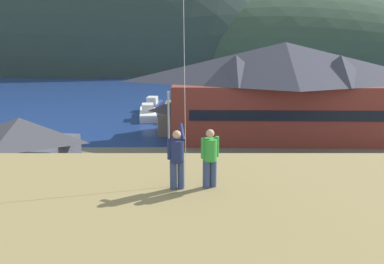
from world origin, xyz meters
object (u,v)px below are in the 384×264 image
(parked_car_front_row_red, at_px, (118,172))
(parked_car_corner_spot, at_px, (332,179))
(harbor_lodge, at_px, (283,88))
(parked_car_mid_row_center, at_px, (75,223))
(parking_light_pole, at_px, (168,126))
(moored_boat_outer_mooring, at_px, (195,110))
(moored_boat_wharfside, at_px, (147,113))
(parked_car_lone_by_shed, at_px, (201,174))
(wharf_dock, at_px, (173,111))
(moored_boat_inner_slip, at_px, (152,105))
(storage_shed_waterside, at_px, (183,114))
(parked_car_front_row_end, at_px, (262,183))
(person_kite_flyer, at_px, (176,157))
(parked_car_back_row_left, at_px, (335,206))
(parked_car_mid_row_near, at_px, (168,215))
(storage_shed_near_lot, at_px, (22,152))
(person_companion, at_px, (209,156))

(parked_car_front_row_red, height_order, parked_car_corner_spot, same)
(parked_car_front_row_red, bearing_deg, harbor_lodge, 42.30)
(parked_car_mid_row_center, distance_m, parking_light_pole, 12.54)
(parked_car_mid_row_center, xyz_separation_m, parked_car_corner_spot, (17.29, 6.68, 0.00))
(moored_boat_outer_mooring, distance_m, parked_car_mid_row_center, 36.53)
(moored_boat_wharfside, bearing_deg, parked_car_corner_spot, -57.49)
(moored_boat_outer_mooring, bearing_deg, parked_car_lone_by_shed, -89.71)
(wharf_dock, height_order, moored_boat_inner_slip, moored_boat_inner_slip)
(storage_shed_waterside, height_order, wharf_dock, storage_shed_waterside)
(storage_shed_waterside, height_order, parked_car_front_row_end, storage_shed_waterside)
(person_kite_flyer, bearing_deg, parked_car_mid_row_center, 123.26)
(moored_boat_outer_mooring, bearing_deg, moored_boat_inner_slip, 151.98)
(moored_boat_outer_mooring, bearing_deg, person_kite_flyer, -91.28)
(moored_boat_inner_slip, xyz_separation_m, parked_car_mid_row_center, (-0.49, -39.42, 0.34))
(parked_car_back_row_left, distance_m, parked_car_corner_spot, 4.78)
(parked_car_front_row_red, relative_size, parked_car_back_row_left, 0.99)
(parked_car_front_row_end, distance_m, parked_car_back_row_left, 5.59)
(parking_light_pole, bearing_deg, moored_boat_inner_slip, 98.59)
(parked_car_front_row_end, height_order, parked_car_mid_row_center, same)
(harbor_lodge, distance_m, moored_boat_inner_slip, 23.93)
(moored_boat_outer_mooring, xyz_separation_m, parked_car_mid_row_center, (-7.32, -35.78, 0.34))
(moored_boat_inner_slip, xyz_separation_m, parked_car_mid_row_near, (4.84, -38.48, 0.34))
(harbor_lodge, xyz_separation_m, parked_car_front_row_end, (-5.20, -16.89, -4.69))
(moored_boat_inner_slip, height_order, parked_car_corner_spot, moored_boat_inner_slip)
(parking_light_pole, bearing_deg, harbor_lodge, 43.58)
(parked_car_mid_row_near, bearing_deg, storage_shed_waterside, 89.02)
(moored_boat_wharfside, bearing_deg, wharf_dock, 46.06)
(wharf_dock, relative_size, parked_car_back_row_left, 3.62)
(storage_shed_near_lot, distance_m, parked_car_corner_spot, 23.56)
(wharf_dock, distance_m, parked_car_mid_row_center, 37.00)
(harbor_lodge, xyz_separation_m, storage_shed_waterside, (-11.38, 2.00, -3.49))
(parked_car_mid_row_near, bearing_deg, moored_boat_wharfside, 98.66)
(storage_shed_near_lot, xyz_separation_m, wharf_dock, (10.09, 29.16, -2.56))
(moored_boat_wharfside, distance_m, parked_car_front_row_end, 29.42)
(parked_car_front_row_red, distance_m, person_companion, 20.10)
(moored_boat_outer_mooring, distance_m, person_kite_flyer, 46.02)
(wharf_dock, xyz_separation_m, parked_car_mid_row_near, (1.41, -35.85, 0.71))
(parked_car_front_row_red, height_order, parked_car_mid_row_center, same)
(storage_shed_waterside, bearing_deg, parked_car_front_row_end, -71.88)
(moored_boat_outer_mooring, xyz_separation_m, parked_car_corner_spot, (9.97, -29.10, 0.34))
(moored_boat_inner_slip, relative_size, parked_car_mid_row_near, 1.59)
(person_kite_flyer, bearing_deg, moored_boat_wharfside, 97.83)
(parking_light_pole, bearing_deg, person_companion, -83.14)
(harbor_lodge, distance_m, moored_boat_outer_mooring, 16.91)
(parked_car_mid_row_near, relative_size, parked_car_front_row_end, 1.02)
(parked_car_front_row_end, bearing_deg, parked_car_back_row_left, -45.07)
(parked_car_lone_by_shed, height_order, person_kite_flyer, person_kite_flyer)
(moored_boat_inner_slip, height_order, parked_car_lone_by_shed, moored_boat_inner_slip)
(wharf_dock, bearing_deg, parked_car_front_row_red, -96.04)
(moored_boat_inner_slip, height_order, parked_car_front_row_end, moored_boat_inner_slip)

